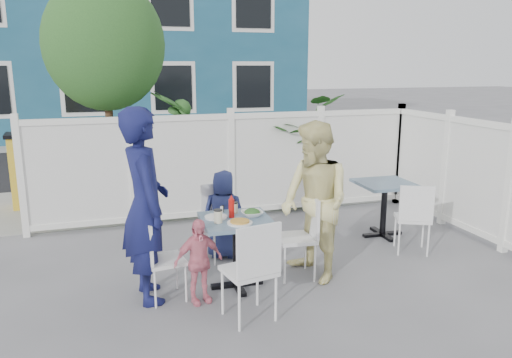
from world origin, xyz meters
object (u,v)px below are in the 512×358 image
object	(u,v)px
toddler	(198,261)
chair_near	(253,265)
chair_back	(220,215)
main_table	(236,234)
chair_right	(303,230)
boy	(224,214)
spare_table	(385,195)
utility_cabinet	(32,172)
chair_left	(158,254)
woman	(315,202)
man	(145,206)

from	to	relation	value
toddler	chair_near	bearing A→B (deg)	-66.25
chair_near	chair_back	bearing A→B (deg)	75.67
main_table	chair_back	world-z (taller)	chair_back
chair_right	chair_back	world-z (taller)	chair_right
main_table	chair_near	xyz separation A→B (m)	(-0.06, -0.77, -0.02)
chair_back	boy	bearing A→B (deg)	148.48
spare_table	toddler	xyz separation A→B (m)	(-2.79, -1.19, -0.16)
utility_cabinet	spare_table	world-z (taller)	utility_cabinet
chair_near	chair_left	bearing A→B (deg)	126.45
chair_back	chair_near	bearing A→B (deg)	78.05
main_table	woman	distance (m)	0.91
woman	chair_near	bearing A→B (deg)	-63.76
main_table	toddler	size ratio (longest dim) A/B	0.87
spare_table	woman	bearing A→B (deg)	-146.14
utility_cabinet	man	xyz separation A→B (m)	(1.49, -3.94, 0.38)
main_table	woman	size ratio (longest dim) A/B	0.43
main_table	chair_left	world-z (taller)	chair_left
spare_table	chair_near	bearing A→B (deg)	-144.31
utility_cabinet	main_table	xyz separation A→B (m)	(2.40, -3.96, -0.01)
utility_cabinet	chair_right	xyz separation A→B (m)	(3.17, -3.92, -0.06)
main_table	spare_table	size ratio (longest dim) A/B	0.99
main_table	chair_left	distance (m)	0.83
chair_right	boy	bearing A→B (deg)	46.72
chair_left	chair_right	distance (m)	1.59
utility_cabinet	chair_right	distance (m)	5.04
chair_left	chair_back	xyz separation A→B (m)	(0.86, 0.95, 0.04)
spare_table	chair_left	world-z (taller)	chair_left
spare_table	boy	xyz separation A→B (m)	(-2.26, -0.09, -0.05)
chair_right	spare_table	bearing A→B (deg)	-53.69
spare_table	chair_back	world-z (taller)	chair_back
man	woman	size ratio (longest dim) A/B	1.11
boy	spare_table	bearing A→B (deg)	-154.51
woman	utility_cabinet	bearing A→B (deg)	-153.11
spare_table	boy	bearing A→B (deg)	-177.76
chair_back	man	world-z (taller)	man
chair_back	chair_near	distance (m)	1.65
chair_near	man	bearing A→B (deg)	126.06
man	toddler	bearing A→B (deg)	-124.91
main_table	toddler	bearing A→B (deg)	-151.99
chair_left	chair_near	distance (m)	1.04
woman	boy	world-z (taller)	woman
spare_table	chair_near	size ratio (longest dim) A/B	0.79
utility_cabinet	chair_back	xyz separation A→B (m)	(2.43, -3.09, -0.06)
main_table	chair_back	size ratio (longest dim) A/B	0.83
chair_near	man	distance (m)	1.23
main_table	spare_table	bearing A→B (deg)	22.09
chair_right	woman	distance (m)	0.36
man	woman	bearing A→B (deg)	-97.36
chair_right	chair_near	size ratio (longest dim) A/B	0.95
chair_right	boy	distance (m)	1.07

